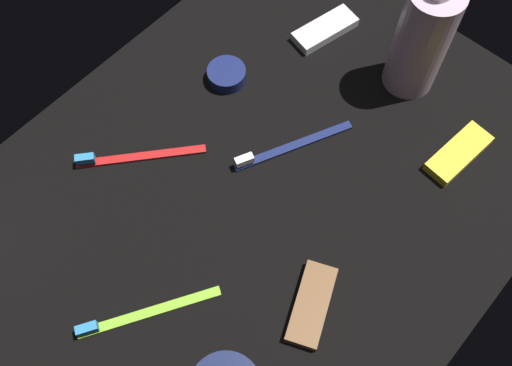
# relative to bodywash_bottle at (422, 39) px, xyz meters

# --- Properties ---
(ground_plane) EXTENTS (0.84, 0.64, 0.01)m
(ground_plane) POSITION_rel_bodywash_bottle_xyz_m (-0.29, 0.04, -0.10)
(ground_plane) COLOR black
(bodywash_bottle) EXTENTS (0.08, 0.08, 0.20)m
(bodywash_bottle) POSITION_rel_bodywash_bottle_xyz_m (0.00, 0.00, 0.00)
(bodywash_bottle) COLOR silver
(bodywash_bottle) RESTS_ON ground_plane
(toothbrush_lime) EXTENTS (0.16, 0.10, 0.02)m
(toothbrush_lime) POSITION_rel_bodywash_bottle_xyz_m (-0.51, 0.04, -0.08)
(toothbrush_lime) COLOR #8CD133
(toothbrush_lime) RESTS_ON ground_plane
(toothbrush_navy) EXTENTS (0.17, 0.09, 0.02)m
(toothbrush_navy) POSITION_rel_bodywash_bottle_xyz_m (-0.21, 0.06, -0.08)
(toothbrush_navy) COLOR navy
(toothbrush_navy) RESTS_ON ground_plane
(toothbrush_red) EXTENTS (0.15, 0.12, 0.02)m
(toothbrush_red) POSITION_rel_bodywash_bottle_xyz_m (-0.37, 0.21, -0.08)
(toothbrush_red) COLOR red
(toothbrush_red) RESTS_ON ground_plane
(snack_bar_white) EXTENTS (0.11, 0.06, 0.01)m
(snack_bar_white) POSITION_rel_bodywash_bottle_xyz_m (-0.01, 0.15, -0.08)
(snack_bar_white) COLOR white
(snack_bar_white) RESTS_ON ground_plane
(snack_bar_brown) EXTENTS (0.11, 0.08, 0.01)m
(snack_bar_brown) POSITION_rel_bodywash_bottle_xyz_m (-0.36, -0.11, -0.08)
(snack_bar_brown) COLOR brown
(snack_bar_brown) RESTS_ON ground_plane
(snack_bar_yellow) EXTENTS (0.11, 0.05, 0.01)m
(snack_bar_yellow) POSITION_rel_bodywash_bottle_xyz_m (-0.06, -0.13, -0.08)
(snack_bar_yellow) COLOR yellow
(snack_bar_yellow) RESTS_ON ground_plane
(cream_tin_left) EXTENTS (0.06, 0.06, 0.02)m
(cream_tin_left) POSITION_rel_bodywash_bottle_xyz_m (-0.18, 0.20, -0.08)
(cream_tin_left) COLOR navy
(cream_tin_left) RESTS_ON ground_plane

